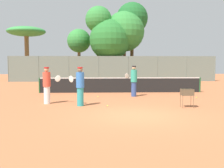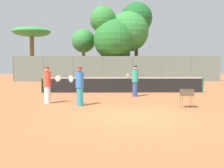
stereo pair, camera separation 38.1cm
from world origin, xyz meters
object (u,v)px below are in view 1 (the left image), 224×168
Objects in this scene: tennis_net at (121,85)px; player_white_outfit at (80,86)px; ball_cart at (187,94)px; player_yellow_shirt at (47,85)px; player_red_cap at (134,81)px.

tennis_net is 6.28m from player_white_outfit.
ball_cart is (5.08, -0.66, -0.34)m from player_white_outfit.
player_white_outfit reaches higher than ball_cart.
player_yellow_shirt is (-1.76, 0.79, -0.01)m from player_white_outfit.
player_white_outfit is 0.99× the size of player_red_cap.
tennis_net is 6.52m from player_yellow_shirt.
player_yellow_shirt is at bearing -4.14° from player_red_cap.
player_white_outfit reaches higher than tennis_net.
player_white_outfit is (-2.42, -5.78, 0.43)m from tennis_net.
tennis_net is at bearing 47.55° from player_yellow_shirt.
player_white_outfit is 1.01× the size of player_yellow_shirt.
player_white_outfit is 2.17× the size of ball_cart.
tennis_net is 6.08× the size of player_white_outfit.
player_white_outfit is 4.69m from player_red_cap.
tennis_net is 2.37m from player_red_cap.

